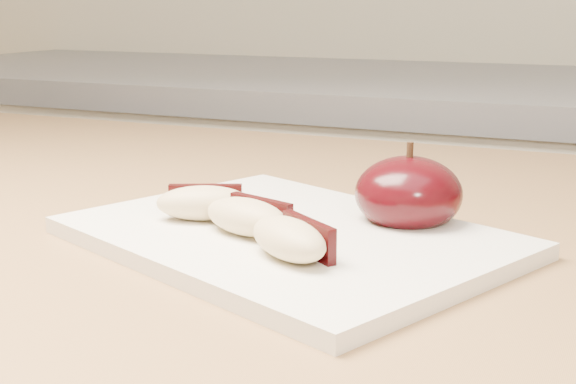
% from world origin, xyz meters
% --- Properties ---
extents(back_cabinet, '(2.40, 0.62, 0.94)m').
position_xyz_m(back_cabinet, '(0.00, 1.20, 0.47)').
color(back_cabinet, silver).
rests_on(back_cabinet, ground).
extents(cutting_board, '(0.33, 0.29, 0.01)m').
position_xyz_m(cutting_board, '(-0.10, 0.41, 0.91)').
color(cutting_board, silver).
rests_on(cutting_board, island_counter).
extents(apple_half, '(0.08, 0.08, 0.06)m').
position_xyz_m(apple_half, '(-0.03, 0.46, 0.93)').
color(apple_half, black).
rests_on(apple_half, cutting_board).
extents(apple_wedge_a, '(0.07, 0.05, 0.02)m').
position_xyz_m(apple_wedge_a, '(-0.16, 0.41, 0.92)').
color(apple_wedge_a, '#CDB282').
rests_on(apple_wedge_a, cutting_board).
extents(apple_wedge_b, '(0.07, 0.05, 0.02)m').
position_xyz_m(apple_wedge_b, '(-0.12, 0.39, 0.92)').
color(apple_wedge_b, '#CDB282').
rests_on(apple_wedge_b, cutting_board).
extents(apple_wedge_c, '(0.07, 0.06, 0.02)m').
position_xyz_m(apple_wedge_c, '(-0.07, 0.36, 0.92)').
color(apple_wedge_c, '#CDB282').
rests_on(apple_wedge_c, cutting_board).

